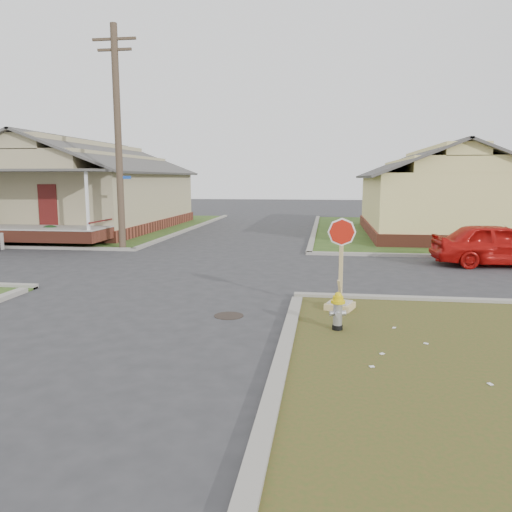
# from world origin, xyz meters

# --- Properties ---
(ground) EXTENTS (120.00, 120.00, 0.00)m
(ground) POSITION_xyz_m (0.00, 0.00, 0.00)
(ground) COLOR #2D2D2F
(ground) RESTS_ON ground
(verge_far_left) EXTENTS (19.00, 19.00, 0.05)m
(verge_far_left) POSITION_xyz_m (-13.00, 18.00, 0.03)
(verge_far_left) COLOR #2A4719
(verge_far_left) RESTS_ON ground
(curbs) EXTENTS (80.00, 40.00, 0.12)m
(curbs) POSITION_xyz_m (0.00, 5.00, 0.00)
(curbs) COLOR gray
(curbs) RESTS_ON ground
(manhole) EXTENTS (0.64, 0.64, 0.01)m
(manhole) POSITION_xyz_m (2.20, -0.50, 0.01)
(manhole) COLOR black
(manhole) RESTS_ON ground
(corner_house) EXTENTS (10.10, 15.50, 5.30)m
(corner_house) POSITION_xyz_m (-10.00, 16.68, 2.28)
(corner_house) COLOR brown
(corner_house) RESTS_ON ground
(side_house_yellow) EXTENTS (7.60, 11.60, 4.70)m
(side_house_yellow) POSITION_xyz_m (10.00, 16.50, 2.19)
(side_house_yellow) COLOR brown
(side_house_yellow) RESTS_ON ground
(utility_pole) EXTENTS (1.80, 0.28, 9.00)m
(utility_pole) POSITION_xyz_m (-4.20, 8.90, 4.66)
(utility_pole) COLOR #403025
(utility_pole) RESTS_ON ground
(fire_hydrant) EXTENTS (0.28, 0.28, 0.75)m
(fire_hydrant) POSITION_xyz_m (4.52, -1.32, 0.46)
(fire_hydrant) COLOR black
(fire_hydrant) RESTS_ON ground
(stop_sign) EXTENTS (0.58, 0.57, 2.06)m
(stop_sign) POSITION_xyz_m (4.61, 0.25, 0.49)
(stop_sign) COLOR tan
(stop_sign) RESTS_ON ground
(red_sedan) EXTENTS (4.40, 1.97, 1.47)m
(red_sedan) POSITION_xyz_m (10.07, 7.01, 0.73)
(red_sedan) COLOR #B7100D
(red_sedan) RESTS_ON ground
(hedge_right) EXTENTS (1.24, 1.01, 0.95)m
(hedge_right) POSITION_xyz_m (-7.75, 9.46, 0.52)
(hedge_right) COLOR #123312
(hedge_right) RESTS_ON verge_far_left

